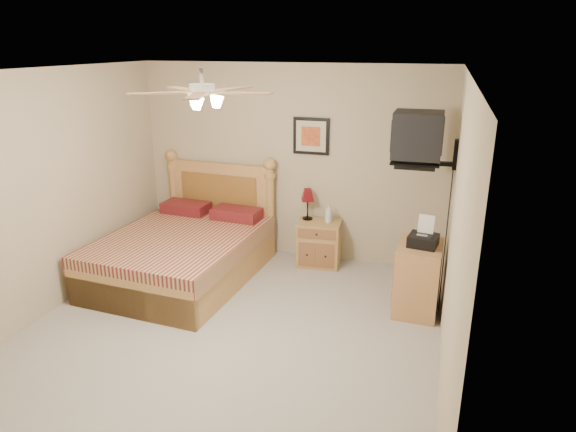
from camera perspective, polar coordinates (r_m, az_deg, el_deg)
name	(u,v)px	position (r m, az deg, el deg)	size (l,w,h in m)	color
floor	(224,339)	(5.15, -7.07, -13.45)	(4.50, 4.50, 0.00)	#9F9990
ceiling	(212,72)	(4.37, -8.42, 15.54)	(4.00, 4.50, 0.04)	white
wall_back	(291,163)	(6.64, 0.32, 5.86)	(4.00, 0.04, 2.50)	tan
wall_front	(31,359)	(2.91, -26.69, -14.00)	(4.00, 0.04, 2.50)	tan
wall_left	(35,199)	(5.71, -26.32, 1.74)	(0.04, 4.50, 2.50)	tan
wall_right	(453,241)	(4.22, 17.91, -2.71)	(0.04, 4.50, 2.50)	tan
bed	(179,226)	(6.19, -11.99, -1.10)	(1.58, 2.08, 1.35)	#B27847
nightstand	(319,243)	(6.59, 3.46, -3.04)	(0.53, 0.40, 0.58)	#AC8049
table_lamp	(308,204)	(6.53, 2.20, 1.33)	(0.22, 0.22, 0.40)	#59090E
lotion_bottle	(329,213)	(6.44, 4.53, 0.31)	(0.09, 0.10, 0.25)	silver
framed_picture	(311,136)	(6.48, 2.60, 8.86)	(0.46, 0.04, 0.46)	black
dresser	(418,278)	(5.62, 14.24, -6.65)	(0.44, 0.63, 0.75)	#B57B44
fax_machine	(424,232)	(5.40, 14.87, -1.72)	(0.29, 0.30, 0.30)	black
magazine_lower	(416,235)	(5.68, 14.07, -2.11)	(0.22, 0.30, 0.03)	beige
magazine_upper	(419,234)	(5.66, 14.34, -1.96)	(0.17, 0.24, 0.02)	gray
wall_tv	(433,139)	(5.37, 15.79, 8.19)	(0.56, 0.46, 0.58)	black
ceiling_fan	(202,92)	(4.20, -9.51, 13.45)	(1.14, 1.14, 0.28)	white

